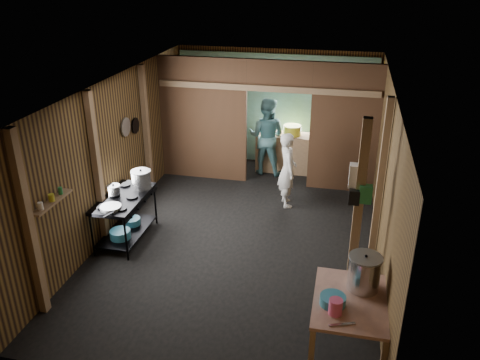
% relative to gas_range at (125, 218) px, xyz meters
% --- Properties ---
extents(floor, '(4.50, 7.00, 0.00)m').
position_rel_gas_range_xyz_m(floor, '(1.88, 0.61, -0.40)').
color(floor, black).
rests_on(floor, ground).
extents(ceiling, '(4.50, 7.00, 0.00)m').
position_rel_gas_range_xyz_m(ceiling, '(1.88, 0.61, 2.20)').
color(ceiling, '#504A46').
rests_on(ceiling, ground).
extents(wall_back, '(4.50, 0.00, 2.60)m').
position_rel_gas_range_xyz_m(wall_back, '(1.88, 4.11, 0.90)').
color(wall_back, brown).
rests_on(wall_back, ground).
extents(wall_front, '(4.50, 0.00, 2.60)m').
position_rel_gas_range_xyz_m(wall_front, '(1.88, -2.89, 0.90)').
color(wall_front, brown).
rests_on(wall_front, ground).
extents(wall_left, '(0.00, 7.00, 2.60)m').
position_rel_gas_range_xyz_m(wall_left, '(-0.37, 0.61, 0.90)').
color(wall_left, brown).
rests_on(wall_left, ground).
extents(wall_right, '(0.00, 7.00, 2.60)m').
position_rel_gas_range_xyz_m(wall_right, '(4.13, 0.61, 0.90)').
color(wall_right, brown).
rests_on(wall_right, ground).
extents(partition_left, '(1.85, 0.10, 2.60)m').
position_rel_gas_range_xyz_m(partition_left, '(0.55, 2.81, 0.90)').
color(partition_left, '#522F1D').
rests_on(partition_left, floor).
extents(partition_right, '(1.35, 0.10, 2.60)m').
position_rel_gas_range_xyz_m(partition_right, '(3.46, 2.81, 0.90)').
color(partition_right, '#522F1D').
rests_on(partition_right, floor).
extents(partition_header, '(1.30, 0.10, 0.60)m').
position_rel_gas_range_xyz_m(partition_header, '(2.13, 2.81, 1.90)').
color(partition_header, '#522F1D').
rests_on(partition_header, wall_back).
extents(turquoise_panel, '(4.40, 0.06, 2.50)m').
position_rel_gas_range_xyz_m(turquoise_panel, '(1.88, 4.05, 0.85)').
color(turquoise_panel, '#7CBEBD').
rests_on(turquoise_panel, wall_back).
extents(back_counter, '(1.20, 0.50, 0.85)m').
position_rel_gas_range_xyz_m(back_counter, '(2.18, 3.56, 0.03)').
color(back_counter, '#96754D').
rests_on(back_counter, floor).
extents(wall_clock, '(0.20, 0.03, 0.20)m').
position_rel_gas_range_xyz_m(wall_clock, '(2.13, 4.01, 1.50)').
color(wall_clock, white).
rests_on(wall_clock, wall_back).
extents(post_left_a, '(0.10, 0.12, 2.60)m').
position_rel_gas_range_xyz_m(post_left_a, '(-0.30, -1.99, 0.90)').
color(post_left_a, '#96754D').
rests_on(post_left_a, floor).
extents(post_left_b, '(0.10, 0.12, 2.60)m').
position_rel_gas_range_xyz_m(post_left_b, '(-0.30, -0.19, 0.90)').
color(post_left_b, '#96754D').
rests_on(post_left_b, floor).
extents(post_left_c, '(0.10, 0.12, 2.60)m').
position_rel_gas_range_xyz_m(post_left_c, '(-0.30, 1.81, 0.90)').
color(post_left_c, '#96754D').
rests_on(post_left_c, floor).
extents(post_right, '(0.10, 0.12, 2.60)m').
position_rel_gas_range_xyz_m(post_right, '(4.06, 0.41, 0.90)').
color(post_right, '#96754D').
rests_on(post_right, floor).
extents(post_free, '(0.12, 0.12, 2.60)m').
position_rel_gas_range_xyz_m(post_free, '(3.73, -0.69, 0.90)').
color(post_free, '#96754D').
rests_on(post_free, floor).
extents(cross_beam, '(4.40, 0.12, 0.12)m').
position_rel_gas_range_xyz_m(cross_beam, '(1.88, 2.76, 1.65)').
color(cross_beam, '#96754D').
rests_on(cross_beam, wall_left).
extents(pan_lid_big, '(0.03, 0.34, 0.34)m').
position_rel_gas_range_xyz_m(pan_lid_big, '(-0.33, 1.01, 1.25)').
color(pan_lid_big, gray).
rests_on(pan_lid_big, wall_left).
extents(pan_lid_small, '(0.03, 0.30, 0.30)m').
position_rel_gas_range_xyz_m(pan_lid_small, '(-0.33, 1.41, 1.15)').
color(pan_lid_small, black).
rests_on(pan_lid_small, wall_left).
extents(wall_shelf, '(0.14, 0.80, 0.03)m').
position_rel_gas_range_xyz_m(wall_shelf, '(-0.27, -1.49, 1.00)').
color(wall_shelf, '#96754D').
rests_on(wall_shelf, wall_left).
extents(jar_white, '(0.07, 0.07, 0.10)m').
position_rel_gas_range_xyz_m(jar_white, '(-0.27, -1.74, 1.07)').
color(jar_white, white).
rests_on(jar_white, wall_shelf).
extents(jar_yellow, '(0.08, 0.08, 0.10)m').
position_rel_gas_range_xyz_m(jar_yellow, '(-0.27, -1.49, 1.07)').
color(jar_yellow, gold).
rests_on(jar_yellow, wall_shelf).
extents(jar_green, '(0.06, 0.06, 0.10)m').
position_rel_gas_range_xyz_m(jar_green, '(-0.27, -1.27, 1.07)').
color(jar_green, '#257E3F').
rests_on(jar_green, wall_shelf).
extents(bag_white, '(0.22, 0.15, 0.32)m').
position_rel_gas_range_xyz_m(bag_white, '(3.68, -0.61, 1.38)').
color(bag_white, white).
rests_on(bag_white, post_free).
extents(bag_green, '(0.16, 0.12, 0.24)m').
position_rel_gas_range_xyz_m(bag_green, '(3.80, -0.75, 1.20)').
color(bag_green, '#257E3F').
rests_on(bag_green, post_free).
extents(bag_black, '(0.14, 0.10, 0.20)m').
position_rel_gas_range_xyz_m(bag_black, '(3.66, -0.77, 1.15)').
color(bag_black, black).
rests_on(bag_black, post_free).
extents(gas_range, '(0.69, 1.34, 0.79)m').
position_rel_gas_range_xyz_m(gas_range, '(0.00, 0.00, 0.00)').
color(gas_range, black).
rests_on(gas_range, floor).
extents(prep_table, '(0.86, 1.19, 0.70)m').
position_rel_gas_range_xyz_m(prep_table, '(3.71, -1.79, -0.05)').
color(prep_table, tan).
rests_on(prep_table, floor).
extents(stove_pot_large, '(0.45, 0.45, 0.34)m').
position_rel_gas_range_xyz_m(stove_pot_large, '(0.17, 0.39, 0.55)').
color(stove_pot_large, '#B8B8B8').
rests_on(stove_pot_large, gas_range).
extents(stove_pot_med, '(0.26, 0.26, 0.20)m').
position_rel_gas_range_xyz_m(stove_pot_med, '(-0.17, 0.02, 0.48)').
color(stove_pot_med, '#B8B8B8').
rests_on(stove_pot_med, gas_range).
extents(frying_pan, '(0.50, 0.63, 0.08)m').
position_rel_gas_range_xyz_m(frying_pan, '(0.00, -0.44, 0.42)').
color(frying_pan, gray).
rests_on(frying_pan, gas_range).
extents(blue_tub_front, '(0.34, 0.34, 0.14)m').
position_rel_gas_range_xyz_m(blue_tub_front, '(0.00, -0.24, -0.17)').
color(blue_tub_front, teal).
rests_on(blue_tub_front, gas_range).
extents(blue_tub_back, '(0.29, 0.29, 0.12)m').
position_rel_gas_range_xyz_m(blue_tub_back, '(0.00, 0.23, -0.18)').
color(blue_tub_back, teal).
rests_on(blue_tub_back, gas_range).
extents(stock_pot, '(0.51, 0.51, 0.47)m').
position_rel_gas_range_xyz_m(stock_pot, '(3.84, -1.53, 0.52)').
color(stock_pot, '#B8B8B8').
rests_on(stock_pot, prep_table).
extents(wash_basin, '(0.36, 0.36, 0.11)m').
position_rel_gas_range_xyz_m(wash_basin, '(3.50, -1.92, 0.36)').
color(wash_basin, teal).
rests_on(wash_basin, prep_table).
extents(pink_bucket, '(0.21, 0.21, 0.19)m').
position_rel_gas_range_xyz_m(pink_bucket, '(3.54, -2.09, 0.40)').
color(pink_bucket, '#DE517D').
rests_on(pink_bucket, prep_table).
extents(knife, '(0.29, 0.13, 0.01)m').
position_rel_gas_range_xyz_m(knife, '(3.62, -2.26, 0.31)').
color(knife, '#B8B8B8').
rests_on(knife, prep_table).
extents(yellow_tub, '(0.39, 0.39, 0.21)m').
position_rel_gas_range_xyz_m(yellow_tub, '(2.34, 3.56, 0.56)').
color(yellow_tub, gold).
rests_on(yellow_tub, back_counter).
extents(cook, '(0.50, 0.62, 1.46)m').
position_rel_gas_range_xyz_m(cook, '(2.47, 1.88, 0.33)').
color(cook, silver).
rests_on(cook, floor).
extents(worker_back, '(0.89, 0.73, 1.70)m').
position_rel_gas_range_xyz_m(worker_back, '(1.81, 3.34, 0.45)').
color(worker_back, teal).
rests_on(worker_back, floor).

